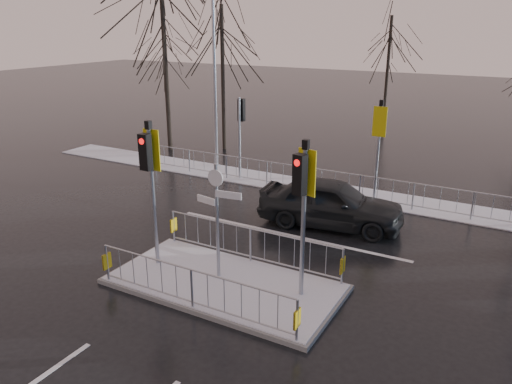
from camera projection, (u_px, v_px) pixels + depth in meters
The scene contains 11 objects.
ground at pixel (224, 286), 12.99m from camera, with size 120.00×120.00×0.00m, color black.
snow_verge at pixel (339, 192), 20.09m from camera, with size 30.00×2.00×0.04m, color silver.
lane_markings at pixel (217, 292), 12.71m from camera, with size 8.00×11.38×0.01m.
traffic_island at pixel (224, 273), 12.88m from camera, with size 6.00×3.04×4.15m.
far_kerb_fixtures at pixel (343, 173), 19.21m from camera, with size 18.00×0.65×3.83m.
car_far_lane at pixel (331, 203), 16.61m from camera, with size 1.93×4.79×1.63m, color black.
tree_near_a at pixel (164, 30), 24.94m from camera, with size 4.75×4.75×8.97m.
tree_near_b at pixel (222, 50), 25.33m from camera, with size 4.00×4.00×7.55m.
tree_near_c at pixel (166, 59), 28.45m from camera, with size 3.50×3.50×6.61m.
tree_far_a at pixel (389, 51), 30.52m from camera, with size 3.75×3.75×7.08m.
street_lamp_left at pixel (216, 70), 22.35m from camera, with size 1.25×0.18×8.20m.
Camera 1 is at (6.33, -9.63, 6.54)m, focal length 35.00 mm.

